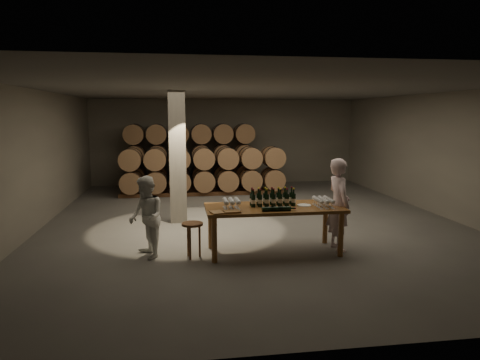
{
  "coord_description": "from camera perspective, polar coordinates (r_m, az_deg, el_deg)",
  "views": [
    {
      "loc": [
        -1.79,
        -10.28,
        2.62
      ],
      "look_at": [
        -0.35,
        -0.41,
        1.1
      ],
      "focal_mm": 32.0,
      "sensor_mm": 36.0,
      "label": 1
    }
  ],
  "objects": [
    {
      "name": "room",
      "position": [
        10.53,
        -8.32,
        3.01
      ],
      "size": [
        12.0,
        12.0,
        12.0
      ],
      "color": "#565350",
      "rests_on": "ground"
    },
    {
      "name": "tasting_table",
      "position": [
        8.18,
        4.56,
        -4.24
      ],
      "size": [
        2.6,
        1.1,
        0.9
      ],
      "color": "brown",
      "rests_on": "ground"
    },
    {
      "name": "barrel_stack_back",
      "position": [
        15.55,
        -6.64,
        3.36
      ],
      "size": [
        4.7,
        0.95,
        2.31
      ],
      "color": "brown",
      "rests_on": "ground"
    },
    {
      "name": "barrel_stack_front",
      "position": [
        14.21,
        -4.87,
        1.39
      ],
      "size": [
        5.48,
        0.95,
        1.57
      ],
      "color": "brown",
      "rests_on": "ground"
    },
    {
      "name": "bottle_cluster",
      "position": [
        8.2,
        4.37,
        -2.58
      ],
      "size": [
        0.87,
        0.24,
        0.35
      ],
      "color": "black",
      "rests_on": "tasting_table"
    },
    {
      "name": "lying_bottles",
      "position": [
        7.76,
        4.94,
        -3.85
      ],
      "size": [
        0.63,
        0.08,
        0.08
      ],
      "color": "black",
      "rests_on": "tasting_table"
    },
    {
      "name": "glass_cluster_left",
      "position": [
        7.93,
        -1.16,
        -2.87
      ],
      "size": [
        0.31,
        0.42,
        0.19
      ],
      "color": "silver",
      "rests_on": "tasting_table"
    },
    {
      "name": "glass_cluster_right",
      "position": [
        8.27,
        11.05,
        -2.64
      ],
      "size": [
        0.3,
        0.52,
        0.17
      ],
      "color": "silver",
      "rests_on": "tasting_table"
    },
    {
      "name": "plate",
      "position": [
        8.29,
        8.56,
        -3.35
      ],
      "size": [
        0.27,
        0.27,
        0.02
      ],
      "primitive_type": "cylinder",
      "color": "white",
      "rests_on": "tasting_table"
    },
    {
      "name": "notebook_near",
      "position": [
        7.64,
        -1.11,
        -4.23
      ],
      "size": [
        0.31,
        0.26,
        0.03
      ],
      "primitive_type": "cube",
      "rotation": [
        0.0,
        0.0,
        0.14
      ],
      "color": "brown",
      "rests_on": "tasting_table"
    },
    {
      "name": "notebook_corner",
      "position": [
        7.6,
        -3.09,
        -4.33
      ],
      "size": [
        0.27,
        0.31,
        0.02
      ],
      "primitive_type": "cube",
      "rotation": [
        0.0,
        0.0,
        0.26
      ],
      "color": "brown",
      "rests_on": "tasting_table"
    },
    {
      "name": "pen",
      "position": [
        7.59,
        -0.29,
        -4.39
      ],
      "size": [
        0.15,
        0.05,
        0.01
      ],
      "primitive_type": "cylinder",
      "rotation": [
        0.0,
        1.57,
        -0.31
      ],
      "color": "black",
      "rests_on": "tasting_table"
    },
    {
      "name": "stool",
      "position": [
        7.97,
        -6.37,
        -6.54
      ],
      "size": [
        0.39,
        0.39,
        0.66
      ],
      "rotation": [
        0.0,
        0.0,
        -0.39
      ],
      "color": "brown",
      "rests_on": "ground"
    },
    {
      "name": "person_man",
      "position": [
        8.52,
        13.02,
        -3.2
      ],
      "size": [
        0.47,
        0.68,
        1.8
      ],
      "primitive_type": "imported",
      "rotation": [
        0.0,
        0.0,
        1.63
      ],
      "color": "silver",
      "rests_on": "ground"
    },
    {
      "name": "person_woman",
      "position": [
        8.06,
        -12.39,
        -4.87
      ],
      "size": [
        0.79,
        0.89,
        1.52
      ],
      "primitive_type": "imported",
      "rotation": [
        0.0,
        0.0,
        -1.23
      ],
      "color": "white",
      "rests_on": "ground"
    }
  ]
}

